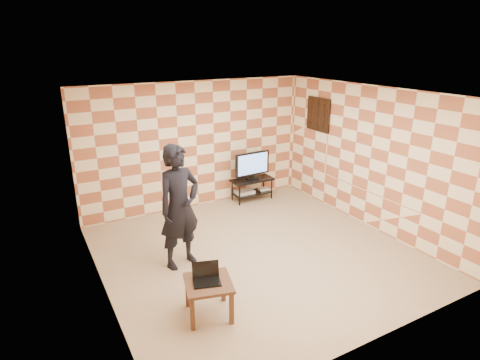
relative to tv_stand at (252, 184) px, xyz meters
name	(u,v)px	position (x,y,z in m)	size (l,w,h in m)	color
floor	(257,253)	(-1.19, -2.17, -0.36)	(5.00, 5.00, 0.00)	tan
wall_back	(197,146)	(-1.19, 0.33, 0.99)	(5.00, 0.02, 2.70)	#FBE8BA
wall_front	(378,244)	(-1.19, -4.67, 0.99)	(5.00, 0.02, 2.70)	#FBE8BA
wall_left	(97,209)	(-3.69, -2.17, 0.99)	(0.02, 5.00, 2.70)	#FBE8BA
wall_right	(370,158)	(1.31, -2.17, 0.99)	(0.02, 5.00, 2.70)	#FBE8BA
ceiling	(259,94)	(-1.19, -2.17, 2.34)	(5.00, 5.00, 0.02)	white
wall_art	(318,114)	(1.28, -0.62, 1.59)	(0.04, 0.72, 0.72)	black
tv_stand	(252,184)	(0.00, 0.00, 0.00)	(0.96, 0.43, 0.50)	black
tv	(252,164)	(0.00, 0.00, 0.48)	(0.86, 0.17, 0.62)	black
dvd_player	(245,192)	(-0.18, 0.04, -0.16)	(0.41, 0.29, 0.07)	silver
game_console	(264,189)	(0.31, 0.00, -0.17)	(0.23, 0.16, 0.05)	silver
side_table	(208,288)	(-2.60, -3.25, 0.05)	(0.73, 0.73, 0.50)	#3B1F11
laptop	(206,277)	(-2.61, -3.22, 0.19)	(0.42, 0.37, 0.24)	black
person	(179,207)	(-2.43, -1.86, 0.64)	(0.73, 0.48, 2.00)	black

